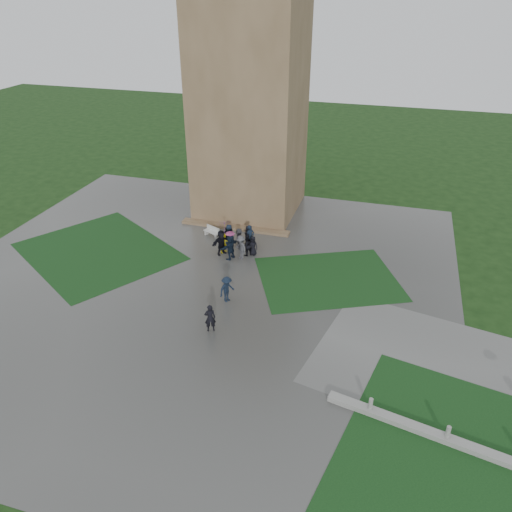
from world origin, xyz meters
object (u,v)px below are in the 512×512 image
(tower, at_px, (250,104))
(pedestrian_mid, at_px, (227,289))
(bench, at_px, (212,231))
(pedestrian_near, at_px, (210,318))

(tower, height_order, pedestrian_mid, tower)
(tower, bearing_deg, bench, -101.41)
(bench, xyz_separation_m, pedestrian_mid, (4.11, -8.17, 0.45))
(tower, bearing_deg, pedestrian_near, -80.52)
(tower, distance_m, pedestrian_mid, 16.79)
(pedestrian_mid, bearing_deg, pedestrian_near, -149.68)
(tower, bearing_deg, pedestrian_mid, -78.85)
(bench, bearing_deg, pedestrian_near, -44.67)
(tower, xyz_separation_m, pedestrian_near, (2.93, -17.55, -8.11))
(tower, relative_size, pedestrian_mid, 10.40)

